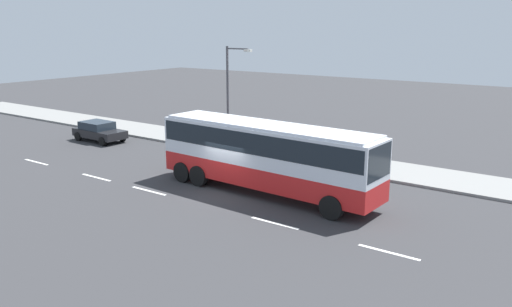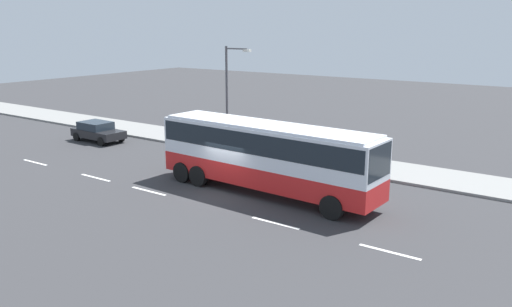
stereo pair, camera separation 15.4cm
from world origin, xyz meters
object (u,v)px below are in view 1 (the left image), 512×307
object	(u,v)px
car_black_sedan	(99,131)
street_lamp	(230,91)
pedestrian_near_curb	(322,143)
coach_bus	(266,151)

from	to	relation	value
car_black_sedan	street_lamp	world-z (taller)	street_lamp
car_black_sedan	pedestrian_near_curb	bearing A→B (deg)	17.95
coach_bus	car_black_sedan	world-z (taller)	coach_bus
coach_bus	pedestrian_near_curb	bearing A→B (deg)	100.46
street_lamp	coach_bus	bearing A→B (deg)	-40.89
car_black_sedan	coach_bus	bearing A→B (deg)	-9.08
coach_bus	car_black_sedan	distance (m)	17.32
coach_bus	car_black_sedan	bearing A→B (deg)	172.16
street_lamp	pedestrian_near_curb	bearing A→B (deg)	16.98
pedestrian_near_curb	street_lamp	world-z (taller)	street_lamp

